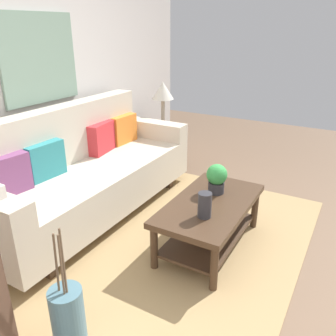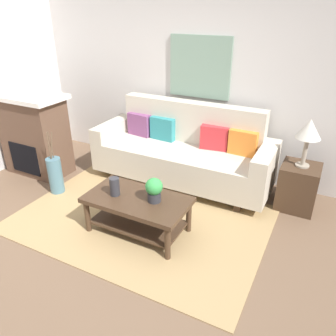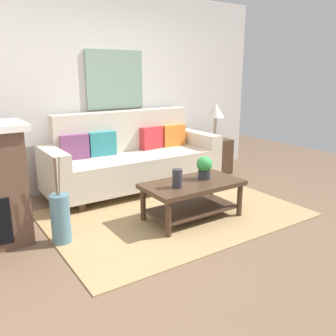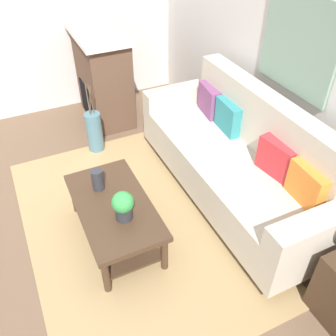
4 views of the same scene
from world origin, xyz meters
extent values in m
plane|color=brown|center=(0.00, 0.00, 0.00)|extent=(9.09, 9.09, 0.00)
cube|color=silver|center=(0.00, 2.10, 1.35)|extent=(5.09, 0.10, 2.70)
cube|color=#A38456|center=(0.00, 0.50, 0.01)|extent=(2.82, 1.96, 0.01)
cube|color=beige|center=(0.03, 1.50, 0.32)|extent=(2.03, 0.84, 0.40)
cube|color=beige|center=(0.03, 1.82, 0.80)|extent=(2.03, 0.20, 0.56)
cube|color=beige|center=(-1.08, 1.50, 0.42)|extent=(0.20, 0.84, 0.60)
cube|color=beige|center=(1.15, 1.50, 0.42)|extent=(0.20, 0.84, 0.60)
cube|color=#422D1E|center=(-0.88, 1.50, 0.06)|extent=(0.08, 0.74, 0.12)
cube|color=#422D1E|center=(0.95, 1.50, 0.06)|extent=(0.08, 0.74, 0.12)
cube|color=#7A4270|center=(-0.74, 1.69, 0.68)|extent=(0.37, 0.16, 0.32)
cube|color=teal|center=(-0.35, 1.69, 0.68)|extent=(0.37, 0.14, 0.32)
cube|color=red|center=(0.42, 1.69, 0.68)|extent=(0.37, 0.17, 0.32)
cube|color=orange|center=(0.80, 1.69, 0.68)|extent=(0.37, 0.14, 0.32)
cube|color=#422D1E|center=(0.09, 0.29, 0.41)|extent=(1.10, 0.60, 0.05)
cube|color=#422D1E|center=(0.09, 0.29, 0.12)|extent=(0.98, 0.50, 0.02)
cylinder|color=#422D1E|center=(-0.40, 0.04, 0.19)|extent=(0.06, 0.06, 0.38)
cylinder|color=#422D1E|center=(0.58, 0.04, 0.19)|extent=(0.06, 0.06, 0.38)
cylinder|color=#422D1E|center=(-0.40, 0.54, 0.19)|extent=(0.06, 0.06, 0.38)
cylinder|color=#422D1E|center=(0.58, 0.54, 0.19)|extent=(0.06, 0.06, 0.38)
cylinder|color=#2D2D33|center=(-0.15, 0.23, 0.53)|extent=(0.11, 0.11, 0.20)
cylinder|color=#2D2D33|center=(0.28, 0.32, 0.48)|extent=(0.14, 0.14, 0.10)
sphere|color=green|center=(0.28, 0.32, 0.60)|extent=(0.18, 0.18, 0.18)
cube|color=#422D1E|center=(1.55, 1.60, 0.28)|extent=(0.44, 0.44, 0.56)
cylinder|color=gray|center=(1.55, 1.60, 0.57)|extent=(0.16, 0.16, 0.02)
cylinder|color=gray|center=(1.55, 1.60, 0.74)|extent=(0.05, 0.05, 0.35)
cone|color=beige|center=(1.55, 1.60, 1.02)|extent=(0.28, 0.28, 0.22)
cylinder|color=slate|center=(-1.32, 0.51, 0.25)|extent=(0.18, 0.18, 0.49)
cylinder|color=brown|center=(-1.30, 0.51, 0.67)|extent=(0.05, 0.05, 0.36)
cylinder|color=brown|center=(-1.33, 0.53, 0.67)|extent=(0.02, 0.04, 0.36)
cylinder|color=brown|center=(-1.33, 0.50, 0.67)|extent=(0.02, 0.02, 0.36)
cube|color=gray|center=(0.03, 2.03, 1.50)|extent=(0.86, 0.03, 0.81)
camera|label=1|loc=(-2.30, -0.67, 1.78)|focal=37.05mm
camera|label=2|loc=(1.74, -2.21, 2.27)|focal=35.37mm
camera|label=3|loc=(-2.22, -2.68, 1.61)|focal=38.10mm
camera|label=4|loc=(2.30, -0.25, 2.63)|focal=39.20mm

